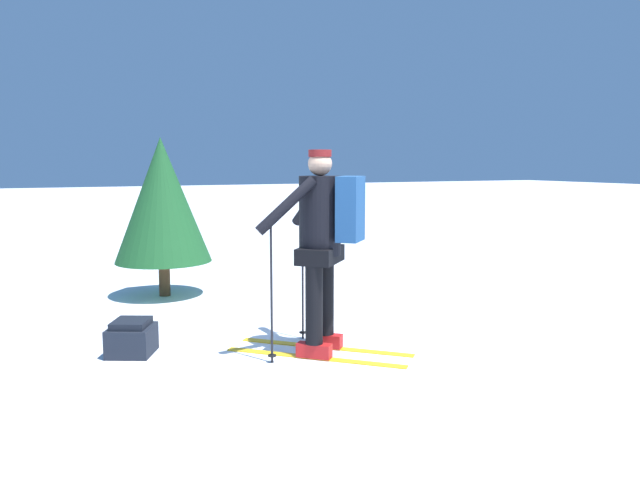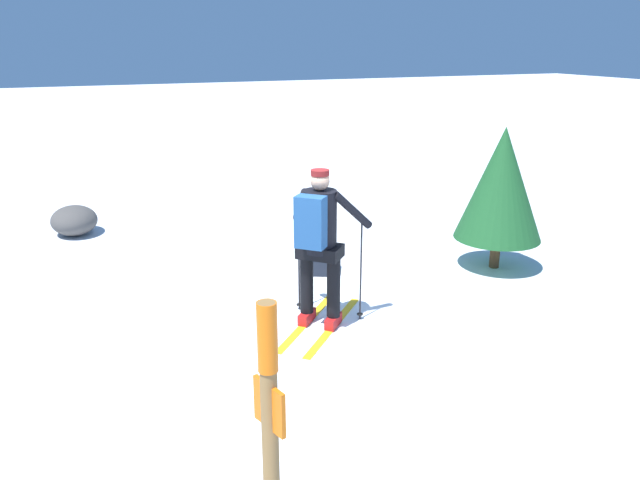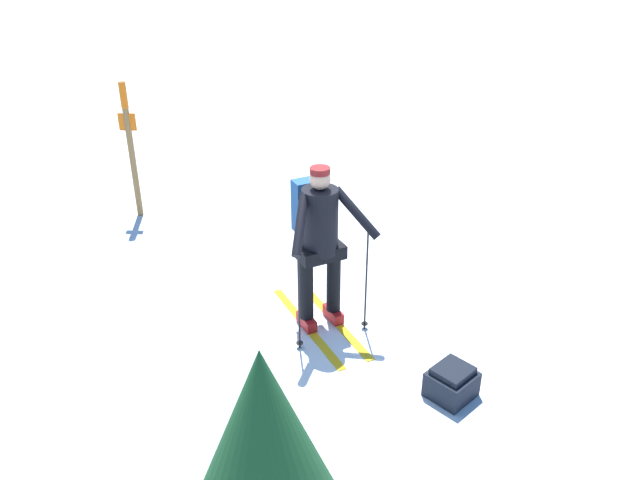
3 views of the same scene
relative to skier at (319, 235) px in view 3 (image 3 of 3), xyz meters
name	(u,v)px [view 3 (image 3 of 3)]	position (x,y,z in m)	size (l,w,h in m)	color
ground_plane	(309,313)	(0.16, -0.11, -1.05)	(80.00, 80.00, 0.00)	white
skier	(319,235)	(0.00, 0.00, 0.00)	(1.46, 1.42, 1.79)	gold
dropped_backpack	(452,383)	(-1.54, 0.69, -0.90)	(0.50, 0.51, 0.31)	black
trail_marker	(130,140)	(3.42, -1.68, 0.10)	(0.24, 0.10, 1.95)	olive
pine_tree	(265,463)	(-0.79, 3.02, 0.16)	(1.19, 1.19, 1.99)	#4C331E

